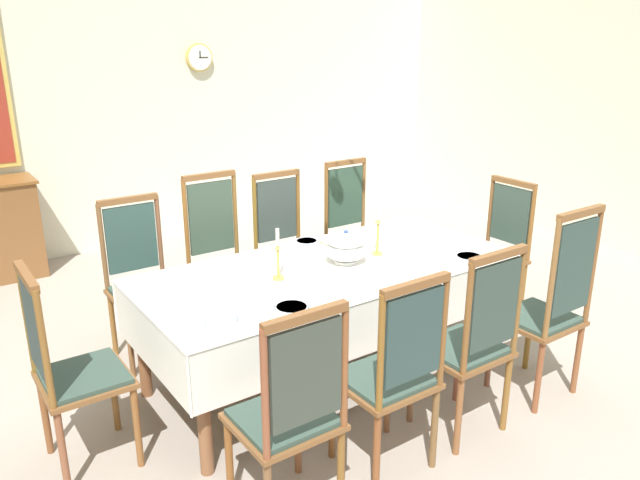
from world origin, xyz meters
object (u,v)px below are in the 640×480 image
(soup_tureen, at_px, (346,247))
(candlestick_east, at_px, (378,235))
(chair_south_c, at_px, (472,340))
(chair_north_d, at_px, (354,230))
(chair_north_a, at_px, (141,278))
(bowl_far_left, at_px, (292,309))
(chair_head_west, at_px, (69,367))
(candlestick_west, at_px, (278,260))
(bowl_near_right, at_px, (469,258))
(chair_head_east, at_px, (497,248))
(spoon_secondary, at_px, (479,255))
(chair_north_b, at_px, (220,256))
(chair_south_b, at_px, (393,371))
(bowl_far_right, at_px, (222,323))
(chair_south_a, at_px, (291,411))
(bowl_near_left, at_px, (307,242))
(mounted_clock, at_px, (199,57))
(dining_table, at_px, (330,277))
(chair_south_d, at_px, (550,304))
(chair_north_c, at_px, (286,245))
(spoon_primary, at_px, (318,241))

(soup_tureen, relative_size, candlestick_east, 0.79)
(chair_south_c, distance_m, chair_north_d, 2.00)
(chair_north_a, bearing_deg, bowl_far_left, 103.52)
(chair_north_a, xyz_separation_m, chair_head_west, (-0.70, -0.94, -0.00))
(candlestick_west, bearing_deg, bowl_near_right, -20.28)
(chair_head_east, distance_m, bowl_far_left, 2.20)
(chair_north_d, height_order, spoon_secondary, chair_north_d)
(chair_north_b, xyz_separation_m, bowl_near_right, (1.08, -1.37, 0.17))
(chair_north_b, relative_size, spoon_secondary, 6.71)
(chair_head_west, xyz_separation_m, chair_head_east, (3.18, -0.00, -0.00))
(chair_south_b, distance_m, bowl_far_right, 0.87)
(chair_south_b, bearing_deg, chair_north_b, 90.00)
(chair_south_a, xyz_separation_m, spoon_secondary, (1.79, 0.54, 0.19))
(chair_north_d, distance_m, soup_tureen, 1.27)
(chair_south_c, relative_size, candlestick_east, 3.27)
(chair_south_b, xyz_separation_m, chair_south_c, (0.56, -0.00, 0.01))
(bowl_near_left, xyz_separation_m, mounted_clock, (0.60, 2.93, 1.13))
(soup_tureen, bearing_deg, chair_north_b, 113.79)
(dining_table, distance_m, chair_south_d, 1.32)
(chair_south_d, relative_size, candlestick_east, 3.59)
(chair_south_b, relative_size, chair_south_d, 0.89)
(dining_table, xyz_separation_m, chair_south_c, (0.26, -0.94, -0.11))
(spoon_secondary, bearing_deg, chair_north_c, 116.21)
(chair_south_a, relative_size, bowl_far_left, 5.57)
(bowl_near_left, relative_size, bowl_far_right, 0.95)
(bowl_near_right, relative_size, bowl_far_right, 1.06)
(soup_tureen, bearing_deg, chair_north_c, 81.68)
(chair_south_b, distance_m, chair_head_east, 2.11)
(chair_head_west, bearing_deg, candlestick_west, 90.00)
(chair_south_a, distance_m, chair_south_d, 1.81)
(spoon_primary, bearing_deg, chair_south_b, -107.45)
(chair_head_west, bearing_deg, candlestick_east, 90.00)
(bowl_far_left, bearing_deg, candlestick_east, 24.71)
(mounted_clock, bearing_deg, bowl_near_left, -101.66)
(chair_head_east, xyz_separation_m, spoon_primary, (-1.37, 0.45, 0.20))
(dining_table, relative_size, bowl_near_left, 14.24)
(chair_north_d, distance_m, bowl_near_left, 0.99)
(chair_north_a, bearing_deg, bowl_near_left, 152.29)
(chair_head_west, height_order, candlestick_west, chair_head_west)
(soup_tureen, height_order, candlestick_west, candlestick_west)
(chair_head_west, xyz_separation_m, candlestick_east, (1.97, 0.00, 0.32))
(bowl_near_right, bearing_deg, chair_north_b, 128.12)
(chair_north_a, height_order, candlestick_west, chair_north_a)
(bowl_far_right, bearing_deg, chair_north_c, 48.06)
(chair_north_b, xyz_separation_m, bowl_far_left, (-0.26, -1.38, 0.17))
(chair_south_c, relative_size, chair_head_west, 1.01)
(spoon_secondary, bearing_deg, chair_south_d, -87.40)
(spoon_secondary, bearing_deg, soup_tureen, 153.45)
(chair_head_east, bearing_deg, candlestick_west, 90.00)
(chair_head_west, height_order, candlestick_east, chair_head_west)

